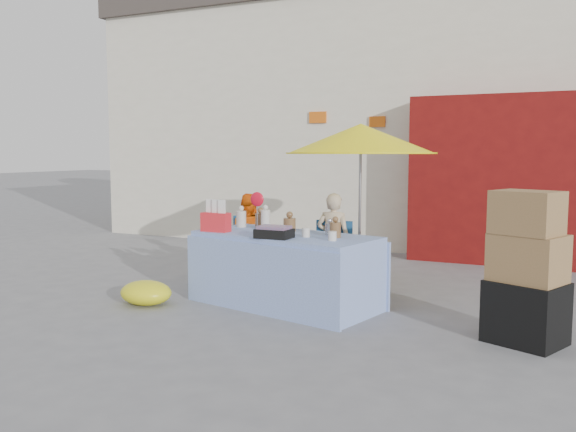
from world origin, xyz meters
The scene contains 10 objects.
ground centered at (0.00, 0.00, 0.00)m, with size 80.00×80.00×0.00m, color slate.
backdrop centered at (0.52, 7.52, 3.10)m, with size 14.00×8.00×7.80m.
market_table centered at (0.07, 0.41, 0.42)m, with size 2.30×1.45×1.29m.
chair_left centered at (-1.03, 1.43, 0.26)m, with size 0.51×0.50×0.85m.
chair_right centered at (0.22, 1.43, 0.26)m, with size 0.51×0.50×0.85m.
vendor_orange centered at (-1.03, 1.57, 0.59)m, with size 0.57×0.44×1.17m, color #FD650D.
vendor_beige centered at (0.22, 1.57, 0.61)m, with size 0.44×0.29×1.21m, color beige.
umbrella centered at (0.52, 1.72, 1.89)m, with size 1.90×1.90×2.09m.
box_stack centered at (2.64, 0.09, 0.64)m, with size 0.78×0.72×1.39m.
tarp_bundle centered at (-1.37, -0.23, 0.14)m, with size 0.61×0.49×0.28m, color yellow.
Camera 1 is at (2.98, -5.70, 1.73)m, focal length 38.00 mm.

